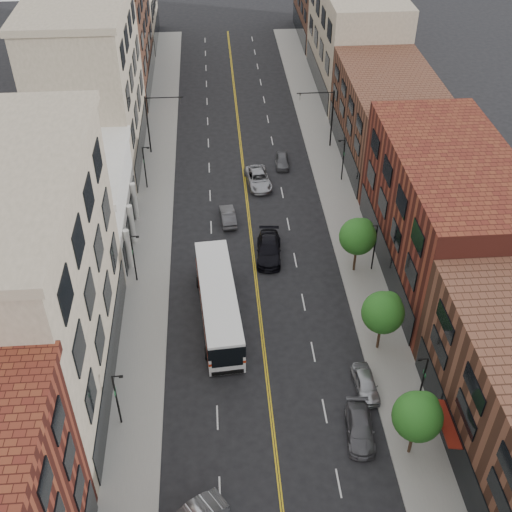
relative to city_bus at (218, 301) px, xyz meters
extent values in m
cube|color=gray|center=(-6.44, 16.52, -1.92)|extent=(4.00, 110.00, 0.15)
cube|color=gray|center=(13.56, 16.52, -1.92)|extent=(4.00, 110.00, 0.15)
cube|color=gray|center=(-13.44, -5.48, 7.01)|extent=(10.00, 22.00, 18.00)
cube|color=silver|center=(-13.44, 12.52, 2.01)|extent=(10.00, 14.00, 8.00)
cube|color=gray|center=(-13.44, 29.52, 7.01)|extent=(10.00, 20.00, 18.00)
cube|color=brown|center=(-13.44, 49.52, 5.51)|extent=(10.00, 20.00, 15.00)
cube|color=#591F17|center=(20.56, 5.52, 4.01)|extent=(10.00, 22.00, 12.00)
cube|color=brown|center=(20.56, 26.52, 3.01)|extent=(10.00, 20.00, 10.00)
cube|color=gray|center=(20.56, 47.52, 5.01)|extent=(10.00, 22.00, 14.00)
cube|color=brown|center=(20.56, 67.52, 3.51)|extent=(10.00, 18.00, 11.00)
cylinder|color=black|center=(12.86, -14.48, -0.59)|extent=(0.22, 0.22, 2.50)
sphere|color=#24611B|center=(12.86, -14.48, 2.05)|extent=(3.40, 3.40, 3.40)
sphere|color=#24611B|center=(13.36, -14.08, 2.56)|extent=(2.04, 2.04, 2.04)
cylinder|color=black|center=(12.86, -4.48, -0.59)|extent=(0.22, 0.22, 2.50)
sphere|color=#24611B|center=(12.86, -4.48, 2.05)|extent=(3.40, 3.40, 3.40)
sphere|color=#24611B|center=(13.36, -4.08, 2.56)|extent=(2.04, 2.04, 2.04)
cylinder|color=black|center=(12.86, 5.52, -0.59)|extent=(0.22, 0.22, 2.50)
sphere|color=#24611B|center=(12.86, 5.52, 2.05)|extent=(3.40, 3.40, 3.40)
sphere|color=#24611B|center=(13.36, 5.92, 2.56)|extent=(2.04, 2.04, 2.04)
cylinder|color=black|center=(-7.44, -10.48, 0.66)|extent=(0.14, 0.14, 5.00)
cylinder|color=black|center=(-7.09, -10.48, 3.16)|extent=(0.70, 0.10, 0.10)
cube|color=black|center=(-6.84, -10.48, 3.11)|extent=(0.28, 0.14, 0.14)
cube|color=#19592D|center=(-7.44, -10.48, 1.56)|extent=(0.04, 0.55, 0.35)
cylinder|color=black|center=(-7.44, 5.52, 0.66)|extent=(0.14, 0.14, 5.00)
cylinder|color=black|center=(-7.09, 5.52, 3.16)|extent=(0.70, 0.10, 0.10)
cube|color=black|center=(-6.84, 5.52, 3.11)|extent=(0.28, 0.14, 0.14)
cube|color=#19592D|center=(-7.44, 5.52, 1.56)|extent=(0.04, 0.55, 0.35)
cylinder|color=black|center=(-7.44, 21.52, 0.66)|extent=(0.14, 0.14, 5.00)
cylinder|color=black|center=(-7.09, 21.52, 3.16)|extent=(0.70, 0.10, 0.10)
cube|color=black|center=(-6.84, 21.52, 3.11)|extent=(0.28, 0.14, 0.14)
cube|color=#19592D|center=(-7.44, 21.52, 1.56)|extent=(0.04, 0.55, 0.35)
cylinder|color=black|center=(14.56, -10.48, 0.66)|extent=(0.14, 0.14, 5.00)
cylinder|color=black|center=(14.21, -10.48, 3.16)|extent=(0.70, 0.10, 0.10)
cube|color=black|center=(13.96, -10.48, 3.11)|extent=(0.28, 0.14, 0.14)
cube|color=#19592D|center=(14.56, -10.48, 1.56)|extent=(0.04, 0.55, 0.35)
cylinder|color=black|center=(14.56, 5.52, 0.66)|extent=(0.14, 0.14, 5.00)
cylinder|color=black|center=(14.21, 5.52, 3.16)|extent=(0.70, 0.10, 0.10)
cube|color=black|center=(13.96, 5.52, 3.11)|extent=(0.28, 0.14, 0.14)
cube|color=#19592D|center=(14.56, 5.52, 1.56)|extent=(0.04, 0.55, 0.35)
cylinder|color=black|center=(14.56, 21.52, 0.66)|extent=(0.14, 0.14, 5.00)
cylinder|color=black|center=(14.21, 21.52, 3.16)|extent=(0.70, 0.10, 0.10)
cube|color=black|center=(13.96, 21.52, 3.11)|extent=(0.28, 0.14, 0.14)
cube|color=#19592D|center=(14.56, 21.52, 1.56)|extent=(0.04, 0.55, 0.35)
cylinder|color=black|center=(-7.44, 29.52, 1.76)|extent=(0.18, 0.18, 7.20)
cylinder|color=black|center=(-5.24, 29.52, 5.16)|extent=(4.40, 0.12, 0.12)
imported|color=black|center=(-3.44, 29.52, 4.76)|extent=(0.15, 0.18, 0.90)
cylinder|color=black|center=(14.56, 29.52, 1.76)|extent=(0.18, 0.18, 7.20)
cylinder|color=black|center=(12.36, 29.52, 5.16)|extent=(4.40, 0.12, 0.12)
imported|color=black|center=(10.56, 29.52, 4.76)|extent=(0.15, 0.18, 0.90)
cube|color=white|center=(0.00, 0.01, -0.17)|extent=(3.85, 13.45, 3.21)
cube|color=black|center=(0.00, 0.01, 0.61)|extent=(3.90, 13.50, 1.16)
cube|color=#A0250B|center=(0.00, 0.01, -0.50)|extent=(3.90, 13.50, 0.24)
cube|color=black|center=(0.49, -6.63, 0.11)|extent=(2.43, 0.24, 1.77)
cylinder|color=black|center=(-1.13, -4.51, -1.46)|extent=(0.39, 1.08, 1.06)
cylinder|color=black|center=(1.78, -4.29, -1.46)|extent=(0.39, 1.08, 1.06)
cylinder|color=black|center=(-1.78, 4.31, -1.46)|extent=(0.39, 1.08, 1.06)
cylinder|color=black|center=(1.13, 4.53, -1.46)|extent=(0.39, 1.08, 1.06)
imported|color=#504F54|center=(9.70, -12.71, -1.31)|extent=(2.35, 4.88, 1.37)
imported|color=#A8ABB0|center=(10.96, -8.71, -1.31)|extent=(1.78, 4.09, 1.37)
imported|color=#454549|center=(1.35, 14.46, -1.31)|extent=(1.77, 4.23, 1.36)
imported|color=black|center=(5.06, 8.35, -1.17)|extent=(2.84, 5.88, 1.65)
imported|color=#9FA0A6|center=(5.06, 21.39, -1.23)|extent=(3.15, 5.72, 1.52)
imported|color=#55565B|center=(8.19, 25.38, -1.35)|extent=(1.78, 3.88, 1.29)
camera|label=1|loc=(0.22, -40.21, 36.81)|focal=45.00mm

